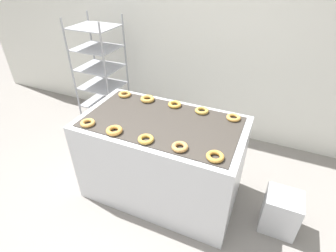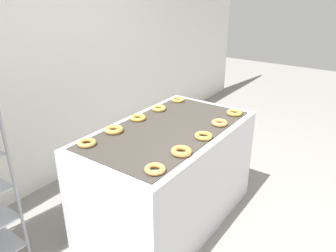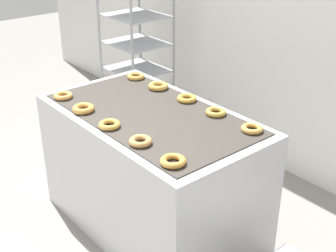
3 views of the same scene
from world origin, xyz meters
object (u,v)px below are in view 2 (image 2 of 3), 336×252
donut_near_rightmost (234,113)px  donut_far_left (114,130)px  donut_far_right (159,108)px  donut_far_rightmost (178,100)px  donut_far_center (138,118)px  glaze_bin (226,149)px  fryer_machine (168,176)px  donut_near_left (181,151)px  donut_near_right (219,123)px  donut_far_leftmost (87,143)px  donut_near_leftmost (155,169)px  donut_near_center (203,136)px

donut_near_rightmost → donut_far_left: 1.11m
donut_far_right → donut_far_rightmost: bearing=-0.5°
donut_far_center → donut_far_right: (0.29, -0.01, -0.00)m
glaze_bin → donut_far_rightmost: bearing=153.9°
fryer_machine → glaze_bin: size_ratio=3.75×
donut_near_left → donut_far_left: 0.64m
donut_far_right → donut_far_left: bearing=-179.8°
fryer_machine → donut_far_rightmost: donut_far_rightmost is taller
donut_near_right → donut_far_right: bearing=91.2°
donut_near_right → donut_far_leftmost: 1.10m
donut_far_rightmost → donut_far_right: bearing=179.5°
donut_far_leftmost → donut_near_rightmost: bearing=-27.7°
donut_near_left → donut_far_left: (-0.00, 0.64, 0.00)m
donut_near_leftmost → donut_far_center: (0.61, 0.65, -0.00)m
donut_near_right → donut_near_rightmost: donut_near_right is taller
donut_far_center → donut_near_right: bearing=-64.5°
donut_near_rightmost → donut_near_left: bearing=-178.9°
donut_far_leftmost → donut_far_left: size_ratio=0.92×
fryer_machine → donut_far_leftmost: donut_far_leftmost is taller
fryer_machine → donut_near_center: size_ratio=11.51×
donut_near_leftmost → donut_far_leftmost: size_ratio=0.98×
donut_near_rightmost → donut_far_rightmost: bearing=89.2°
donut_near_rightmost → donut_far_right: 0.70m
donut_far_center → donut_far_rightmost: donut_far_center is taller
donut_near_center → donut_far_right: size_ratio=1.00×
donut_near_center → donut_far_right: same height
fryer_machine → donut_near_right: 0.65m
donut_near_right → donut_far_leftmost: bearing=145.3°
donut_near_center → donut_far_left: bearing=116.3°
donut_far_left → donut_far_center: bearing=1.8°
donut_near_left → donut_far_leftmost: size_ratio=1.06×
donut_far_leftmost → donut_far_right: size_ratio=1.01×
donut_far_right → glaze_bin: bearing=-18.0°
donut_far_leftmost → donut_far_right: 0.89m
donut_near_leftmost → donut_far_leftmost: same height
donut_near_leftmost → donut_far_leftmost: (0.01, 0.64, -0.00)m
donut_far_leftmost → donut_near_right: bearing=-34.7°
donut_near_rightmost → donut_near_center: bearing=-178.5°
glaze_bin → donut_far_rightmost: (-0.61, 0.30, 0.73)m
donut_near_right → donut_near_rightmost: size_ratio=0.96×
donut_near_leftmost → donut_near_right: size_ratio=1.00×
donut_near_rightmost → fryer_machine: bearing=152.4°
donut_near_rightmost → donut_far_rightmost: size_ratio=1.05×
donut_near_left → donut_near_rightmost: bearing=1.1°
donut_near_right → donut_far_leftmost: donut_near_right is taller
donut_near_rightmost → donut_far_rightmost: (0.01, 0.63, -0.00)m
donut_near_left → donut_near_rightmost: (0.91, 0.02, -0.00)m
donut_near_left → donut_near_rightmost: size_ratio=1.04×
donut_near_leftmost → donut_near_center: size_ratio=0.99×
donut_near_center → donut_far_center: bearing=90.1°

